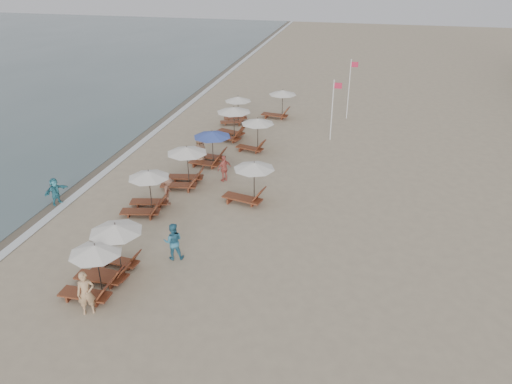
% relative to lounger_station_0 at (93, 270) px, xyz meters
% --- Properties ---
extents(ground, '(160.00, 160.00, 0.00)m').
position_rel_lounger_station_0_xyz_m(ground, '(5.75, 2.65, -1.01)').
color(ground, tan).
rests_on(ground, ground).
extents(wet_sand_band, '(3.20, 140.00, 0.01)m').
position_rel_lounger_station_0_xyz_m(wet_sand_band, '(-6.75, 12.65, -1.01)').
color(wet_sand_band, '#6B5E4C').
rests_on(wet_sand_band, ground).
extents(foam_line, '(0.50, 140.00, 0.02)m').
position_rel_lounger_station_0_xyz_m(foam_line, '(-5.45, 12.65, -1.00)').
color(foam_line, white).
rests_on(foam_line, ground).
extents(lounger_station_0, '(2.53, 2.07, 2.22)m').
position_rel_lounger_station_0_xyz_m(lounger_station_0, '(0.00, 0.00, 0.00)').
color(lounger_station_0, brown).
rests_on(lounger_station_0, ground).
extents(lounger_station_1, '(2.42, 2.19, 2.37)m').
position_rel_lounger_station_0_xyz_m(lounger_station_1, '(0.24, 1.37, 0.24)').
color(lounger_station_1, brown).
rests_on(lounger_station_1, ground).
extents(lounger_station_2, '(2.58, 2.23, 2.32)m').
position_rel_lounger_station_0_xyz_m(lounger_station_2, '(-0.78, 6.69, 0.07)').
color(lounger_station_2, brown).
rests_on(lounger_station_2, ground).
extents(lounger_station_3, '(2.71, 2.32, 2.39)m').
position_rel_lounger_station_0_xyz_m(lounger_station_3, '(0.01, 10.09, 0.14)').
color(lounger_station_3, brown).
rests_on(lounger_station_3, ground).
extents(lounger_station_4, '(2.67, 2.37, 2.18)m').
position_rel_lounger_station_0_xyz_m(lounger_station_4, '(0.42, 13.50, 0.10)').
color(lounger_station_4, brown).
rests_on(lounger_station_4, ground).
extents(lounger_station_5, '(2.82, 2.52, 2.34)m').
position_rel_lounger_station_0_xyz_m(lounger_station_5, '(0.49, 18.29, 0.15)').
color(lounger_station_5, brown).
rests_on(lounger_station_5, ground).
extents(lounger_station_6, '(2.43, 2.27, 2.12)m').
position_rel_lounger_station_0_xyz_m(lounger_station_6, '(-0.11, 21.80, 0.04)').
color(lounger_station_6, brown).
rests_on(lounger_station_6, ground).
extents(inland_station_0, '(2.89, 2.24, 2.22)m').
position_rel_lounger_station_0_xyz_m(inland_station_0, '(4.07, 8.94, 0.26)').
color(inland_station_0, brown).
rests_on(inland_station_0, ground).
extents(inland_station_1, '(2.66, 2.24, 2.22)m').
position_rel_lounger_station_0_xyz_m(inland_station_1, '(2.69, 16.35, 0.40)').
color(inland_station_1, brown).
rests_on(inland_station_1, ground).
extents(inland_station_2, '(2.85, 2.24, 2.22)m').
position_rel_lounger_station_0_xyz_m(inland_station_2, '(2.94, 23.85, 0.28)').
color(inland_station_2, brown).
rests_on(inland_station_2, ground).
extents(beachgoer_near, '(0.78, 0.71, 1.79)m').
position_rel_lounger_station_0_xyz_m(beachgoer_near, '(0.39, -1.21, -0.12)').
color(beachgoer_near, tan).
rests_on(beachgoer_near, ground).
extents(beachgoer_mid_a, '(1.01, 0.89, 1.74)m').
position_rel_lounger_station_0_xyz_m(beachgoer_mid_a, '(2.18, 2.93, -0.15)').
color(beachgoer_mid_a, teal).
rests_on(beachgoer_mid_a, ground).
extents(beachgoer_mid_b, '(0.82, 1.13, 1.56)m').
position_rel_lounger_station_0_xyz_m(beachgoer_mid_b, '(0.00, 7.68, -0.23)').
color(beachgoer_mid_b, '#95624C').
rests_on(beachgoer_mid_b, ground).
extents(beachgoer_far_a, '(0.88, 0.98, 1.60)m').
position_rel_lounger_station_0_xyz_m(beachgoer_far_a, '(2.07, 11.21, -0.22)').
color(beachgoer_far_a, '#C65B4F').
rests_on(beachgoer_far_a, ground).
extents(beachgoer_far_b, '(0.98, 1.06, 1.81)m').
position_rel_lounger_station_0_xyz_m(beachgoer_far_b, '(-0.19, 13.47, -0.11)').
color(beachgoer_far_b, '#A67B5A').
rests_on(beachgoer_far_b, ground).
extents(waterline_walker, '(0.93, 1.45, 1.49)m').
position_rel_lounger_station_0_xyz_m(waterline_walker, '(-5.87, 6.39, -0.27)').
color(waterline_walker, teal).
rests_on(waterline_walker, ground).
extents(flag_pole_near, '(0.59, 0.08, 4.33)m').
position_rel_lounger_station_0_xyz_m(flag_pole_near, '(7.53, 19.66, 1.39)').
color(flag_pole_near, silver).
rests_on(flag_pole_near, ground).
extents(flag_pole_far, '(0.59, 0.08, 4.72)m').
position_rel_lounger_station_0_xyz_m(flag_pole_far, '(8.36, 24.91, 1.60)').
color(flag_pole_far, silver).
rests_on(flag_pole_far, ground).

